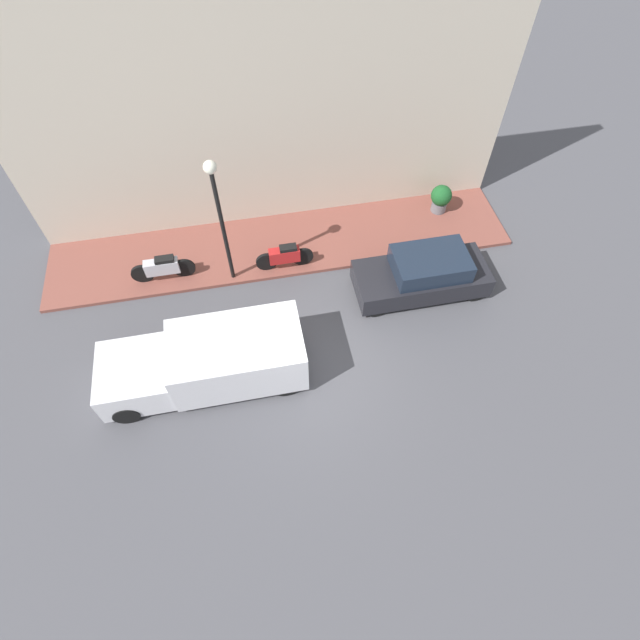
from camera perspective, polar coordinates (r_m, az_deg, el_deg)
name	(u,v)px	position (r m, az deg, el deg)	size (l,w,h in m)	color
ground_plane	(308,371)	(13.74, -1.39, -5.85)	(60.00, 60.00, 0.00)	#47474C
sidewalk	(282,245)	(16.63, -4.39, 8.59)	(2.77, 14.88, 0.12)	brown
building_facade	(266,117)	(15.53, -6.20, 22.10)	(0.30, 14.88, 7.43)	beige
parked_car	(423,274)	(15.22, 11.71, 5.14)	(1.65, 3.95, 1.41)	black
delivery_van	(207,362)	(13.26, -12.82, -4.66)	(1.94, 5.24, 1.59)	silver
scooter_silver	(163,268)	(15.91, -17.54, 5.73)	(0.30, 1.92, 0.87)	#B7B7BF
motorcycle_red	(285,256)	(15.55, -4.05, 7.30)	(0.30, 1.79, 0.86)	#B21E1E
streetlamp	(218,204)	(13.78, -11.58, 12.81)	(0.35, 0.35, 4.25)	black
potted_plant	(441,198)	(17.82, 13.65, 13.42)	(0.70, 0.70, 0.99)	slate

